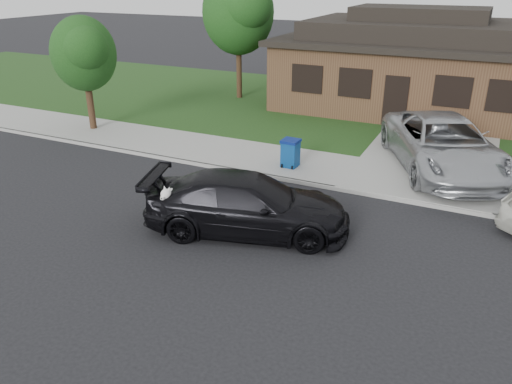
% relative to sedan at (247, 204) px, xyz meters
% --- Properties ---
extents(ground, '(120.00, 120.00, 0.00)m').
position_rel_sedan_xyz_m(ground, '(-2.47, 0.06, -0.76)').
color(ground, black).
rests_on(ground, ground).
extents(sidewalk, '(60.00, 3.00, 0.12)m').
position_rel_sedan_xyz_m(sidewalk, '(-2.47, 5.06, -0.70)').
color(sidewalk, gray).
rests_on(sidewalk, ground).
extents(curb, '(60.00, 0.12, 0.12)m').
position_rel_sedan_xyz_m(curb, '(-2.47, 3.56, -0.70)').
color(curb, gray).
rests_on(curb, ground).
extents(lawn, '(60.00, 13.00, 0.13)m').
position_rel_sedan_xyz_m(lawn, '(-2.47, 13.06, -0.70)').
color(lawn, '#193814').
rests_on(lawn, ground).
extents(driveway, '(4.50, 13.00, 0.14)m').
position_rel_sedan_xyz_m(driveway, '(3.53, 10.06, -0.69)').
color(driveway, gray).
rests_on(driveway, ground).
extents(sedan, '(5.64, 3.54, 1.52)m').
position_rel_sedan_xyz_m(sedan, '(0.00, 0.00, 0.00)').
color(sedan, black).
rests_on(sedan, ground).
extents(minivan, '(5.28, 6.93, 1.75)m').
position_rel_sedan_xyz_m(minivan, '(4.02, 6.47, 0.25)').
color(minivan, '#ABAEB2').
rests_on(minivan, driveway).
extents(recycling_bin, '(0.59, 0.62, 0.95)m').
position_rel_sedan_xyz_m(recycling_bin, '(-0.66, 4.62, -0.16)').
color(recycling_bin, navy).
rests_on(recycling_bin, sidewalk).
extents(house, '(12.60, 8.60, 4.65)m').
position_rel_sedan_xyz_m(house, '(1.53, 15.06, 1.37)').
color(house, '#422B1C').
rests_on(house, ground).
extents(tree_0, '(3.78, 3.60, 6.34)m').
position_rel_sedan_xyz_m(tree_0, '(-6.81, 12.94, 3.72)').
color(tree_0, '#332114').
rests_on(tree_0, ground).
extents(tree_2, '(2.73, 2.60, 4.59)m').
position_rel_sedan_xyz_m(tree_2, '(-9.85, 5.17, 2.50)').
color(tree_2, '#332114').
rests_on(tree_2, ground).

